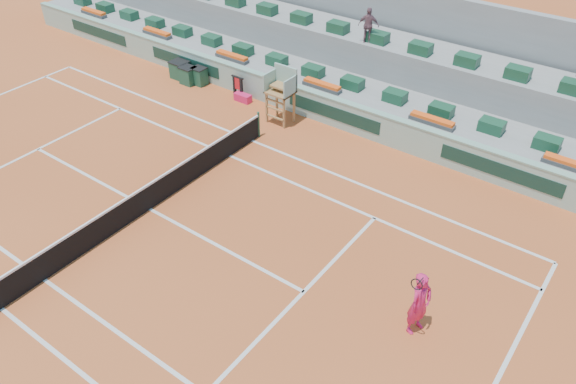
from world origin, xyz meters
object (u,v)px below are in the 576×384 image
at_px(umpire_chair, 282,88).
at_px(drink_cooler_a, 199,76).
at_px(tennis_player, 420,303).
at_px(player_bag, 243,98).

relative_size(umpire_chair, drink_cooler_a, 2.86).
distance_m(drink_cooler_a, tennis_player, 16.47).
relative_size(player_bag, tennis_player, 0.35).
bearing_deg(player_bag, umpire_chair, -8.65).
distance_m(player_bag, drink_cooler_a, 2.76).
bearing_deg(tennis_player, player_bag, 149.09).
relative_size(player_bag, umpire_chair, 0.33).
height_order(player_bag, drink_cooler_a, drink_cooler_a).
height_order(umpire_chair, drink_cooler_a, umpire_chair).
height_order(player_bag, umpire_chair, umpire_chair).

